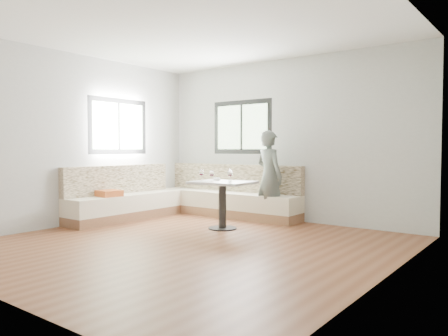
# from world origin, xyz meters

# --- Properties ---
(room) EXTENTS (5.01, 5.01, 2.81)m
(room) POSITION_xyz_m (-0.08, 0.08, 1.41)
(room) COLOR brown
(room) RESTS_ON ground
(banquette) EXTENTS (2.90, 2.80, 0.95)m
(banquette) POSITION_xyz_m (-1.59, 1.63, 0.33)
(banquette) COLOR brown
(banquette) RESTS_ON ground
(table) EXTENTS (0.95, 0.77, 0.74)m
(table) POSITION_xyz_m (-0.33, 1.15, 0.56)
(table) COLOR black
(table) RESTS_ON ground
(person) EXTENTS (0.66, 0.54, 1.55)m
(person) POSITION_xyz_m (-0.08, 2.14, 0.78)
(person) COLOR #525951
(person) RESTS_ON ground
(olive_ramekin) EXTENTS (0.11, 0.11, 0.04)m
(olive_ramekin) POSITION_xyz_m (-0.51, 1.24, 0.76)
(olive_ramekin) COLOR white
(olive_ramekin) RESTS_ON table
(wine_glass_a) EXTENTS (0.08, 0.08, 0.18)m
(wine_glass_a) POSITION_xyz_m (-0.62, 0.98, 0.87)
(wine_glass_a) COLOR white
(wine_glass_a) RESTS_ON table
(wine_glass_b) EXTENTS (0.08, 0.08, 0.18)m
(wine_glass_b) POSITION_xyz_m (-0.37, 0.94, 0.87)
(wine_glass_b) COLOR white
(wine_glass_b) RESTS_ON table
(wine_glass_c) EXTENTS (0.08, 0.08, 0.18)m
(wine_glass_c) POSITION_xyz_m (-0.12, 1.07, 0.87)
(wine_glass_c) COLOR white
(wine_glass_c) RESTS_ON table
(wine_glass_d) EXTENTS (0.08, 0.08, 0.18)m
(wine_glass_d) POSITION_xyz_m (-0.30, 1.30, 0.87)
(wine_glass_d) COLOR white
(wine_glass_d) RESTS_ON table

